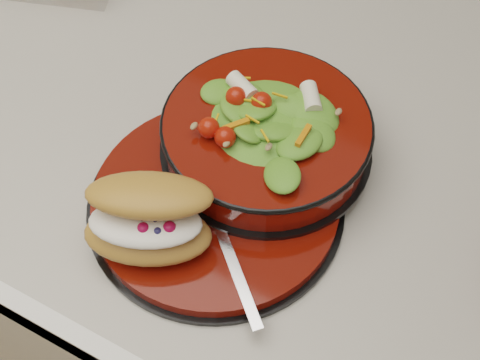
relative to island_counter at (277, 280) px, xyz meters
The scene contains 5 objects.
island_counter is the anchor object (origin of this frame).
dinner_plate 0.48m from the island_counter, 96.31° to the right, with size 0.29×0.29×0.02m.
salad_bowl 0.51m from the island_counter, 89.99° to the right, with size 0.25×0.25×0.10m.
croissant 0.56m from the island_counter, 101.82° to the right, with size 0.15×0.14×0.08m.
fork 0.52m from the island_counter, 81.35° to the right, with size 0.13×0.12×0.00m.
Camera 1 is at (0.20, -0.51, 1.53)m, focal length 50.00 mm.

